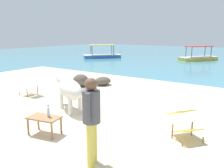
{
  "coord_description": "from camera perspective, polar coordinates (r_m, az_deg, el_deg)",
  "views": [
    {
      "loc": [
        4.7,
        -3.96,
        2.39
      ],
      "look_at": [
        -0.07,
        3.0,
        0.55
      ],
      "focal_mm": 37.1,
      "sensor_mm": 36.0,
      "label": 1
    }
  ],
  "objects": [
    {
      "name": "sand_beach",
      "position": [
        6.59,
        -14.61,
        -9.21
      ],
      "size": [
        18.0,
        14.0,
        0.04
      ],
      "primitive_type": "cube",
      "color": "beige",
      "rests_on": "ground"
    },
    {
      "name": "water_surface",
      "position": [
        26.49,
        24.19,
        6.07
      ],
      "size": [
        60.0,
        36.0,
        0.03
      ],
      "primitive_type": "cube",
      "color": "teal",
      "rests_on": "ground"
    },
    {
      "name": "cow",
      "position": [
        7.2,
        -10.49,
        -1.18
      ],
      "size": [
        1.84,
        1.18,
        1.06
      ],
      "rotation": [
        0.0,
        0.0,
        2.68
      ],
      "color": "beige",
      "rests_on": "sand_beach"
    },
    {
      "name": "low_bench_table",
      "position": [
        5.75,
        -16.35,
        -8.45
      ],
      "size": [
        0.83,
        0.59,
        0.44
      ],
      "rotation": [
        0.0,
        0.0,
        0.21
      ],
      "color": "olive",
      "rests_on": "sand_beach"
    },
    {
      "name": "bottle",
      "position": [
        5.65,
        -15.39,
        -6.7
      ],
      "size": [
        0.07,
        0.07,
        0.3
      ],
      "color": "#A3C6D1",
      "rests_on": "low_bench_table"
    },
    {
      "name": "deck_chair_near",
      "position": [
        5.58,
        17.36,
        -8.93
      ],
      "size": [
        0.93,
        0.89,
        0.68
      ],
      "rotation": [
        0.0,
        0.0,
        5.61
      ],
      "color": "olive",
      "rests_on": "sand_beach"
    },
    {
      "name": "deck_chair_far",
      "position": [
        9.46,
        -19.3,
        -0.39
      ],
      "size": [
        0.82,
        0.61,
        0.68
      ],
      "rotation": [
        0.0,
        0.0,
        3.24
      ],
      "color": "olive",
      "rests_on": "sand_beach"
    },
    {
      "name": "person_standing",
      "position": [
        4.11,
        -5.08,
        -7.71
      ],
      "size": [
        0.32,
        0.48,
        1.62
      ],
      "rotation": [
        0.0,
        0.0,
        0.4
      ],
      "color": "#DBC64C",
      "rests_on": "sand_beach"
    },
    {
      "name": "shore_rock_large",
      "position": [
        10.77,
        -2.27,
        0.76
      ],
      "size": [
        0.82,
        0.91,
        0.39
      ],
      "primitive_type": "ellipsoid",
      "rotation": [
        0.0,
        0.0,
        1.34
      ],
      "color": "brown",
      "rests_on": "sand_beach"
    },
    {
      "name": "shore_rock_medium",
      "position": [
        10.54,
        -7.73,
        0.88
      ],
      "size": [
        0.97,
        0.97,
        0.56
      ],
      "primitive_type": "ellipsoid",
      "rotation": [
        0.0,
        0.0,
        0.88
      ],
      "color": "brown",
      "rests_on": "sand_beach"
    },
    {
      "name": "boat_blue",
      "position": [
        23.28,
        -2.43,
        7.14
      ],
      "size": [
        3.29,
        3.52,
        1.29
      ],
      "rotation": [
        0.0,
        0.0,
        3.99
      ],
      "color": "#3866B7",
      "rests_on": "water_surface"
    },
    {
      "name": "boat_yellow",
      "position": [
        22.51,
        20.47,
        6.2
      ],
      "size": [
        3.04,
        3.68,
        1.29
      ],
      "rotation": [
        0.0,
        0.0,
        0.97
      ],
      "color": "gold",
      "rests_on": "water_surface"
    }
  ]
}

